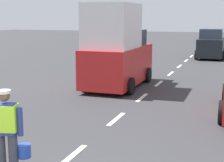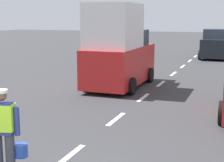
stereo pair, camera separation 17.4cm
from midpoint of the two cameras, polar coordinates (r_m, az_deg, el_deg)
The scene contains 5 objects.
ground_plane at distance 25.12m, azimuth 11.95°, elevation 3.35°, with size 96.00×96.00×0.00m, color #333335.
lane_center_line at distance 29.26m, azimuth 13.08°, elevation 4.28°, with size 0.14×46.40×0.01m.
road_worker at distance 6.93m, azimuth -17.49°, elevation -7.41°, with size 0.71×0.51×1.67m.
delivery_truck at distance 14.88m, azimuth 0.48°, elevation 5.08°, with size 2.16×4.60×3.54m.
car_outgoing_far at distance 26.72m, azimuth 15.74°, elevation 5.76°, with size 2.02×4.08×2.16m.
Camera 1 is at (3.24, -3.75, 3.00)m, focal length 55.86 mm.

